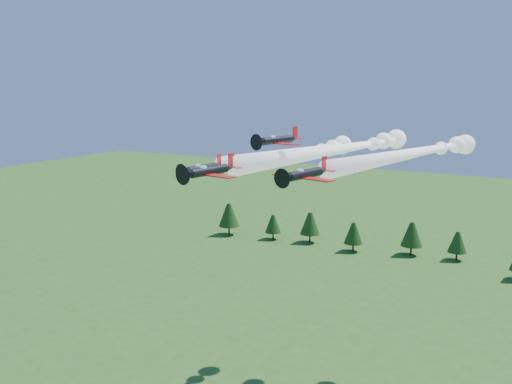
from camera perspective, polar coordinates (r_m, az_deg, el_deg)
The scene contains 5 objects.
plane_lead at distance 94.08m, azimuth 8.73°, elevation 4.32°, with size 14.77×57.73×3.70m.
plane_left at distance 101.90m, azimuth 4.55°, elevation 4.04°, with size 11.65×46.82×3.70m.
plane_right at distance 96.80m, azimuth 15.93°, elevation 3.86°, with size 16.85×56.41×3.70m.
plane_slot at distance 80.74m, azimuth 2.09°, elevation 5.20°, with size 8.13×8.99×2.85m.
treeline at distance 186.99m, azimuth 16.24°, elevation -4.60°, with size 143.89×17.57×11.79m.
Camera 1 is at (36.79, -64.32, 54.40)m, focal length 40.00 mm.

